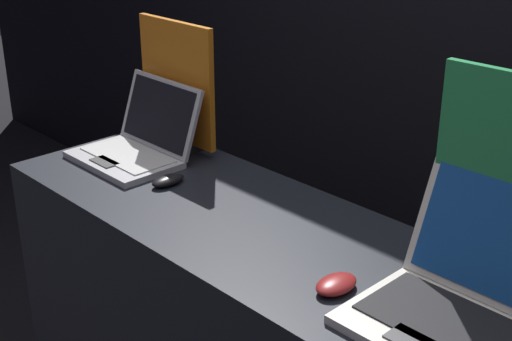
# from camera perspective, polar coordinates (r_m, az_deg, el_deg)

# --- Properties ---
(wall_back) EXTENTS (8.00, 0.05, 2.80)m
(wall_back) POSITION_cam_1_polar(r_m,az_deg,el_deg) (2.66, 19.33, 12.54)
(wall_back) COLOR black
(wall_back) RESTS_ON ground_plane
(laptop_front) EXTENTS (0.35, 0.31, 0.24)m
(laptop_front) POSITION_cam_1_polar(r_m,az_deg,el_deg) (2.29, -9.43, 2.32)
(laptop_front) COLOR #B7B7BC
(laptop_front) RESTS_ON display_counter
(mouse_front) EXTENTS (0.06, 0.11, 0.03)m
(mouse_front) POSITION_cam_1_polar(r_m,az_deg,el_deg) (2.10, -7.06, -0.77)
(mouse_front) COLOR black
(mouse_front) RESTS_ON display_counter
(promo_stand_front) EXTENTS (0.35, 0.07, 0.42)m
(promo_stand_front) POSITION_cam_1_polar(r_m,az_deg,el_deg) (2.34, -6.32, 6.58)
(promo_stand_front) COLOR black
(promo_stand_front) RESTS_ON display_counter
(laptop_back) EXTENTS (0.35, 0.38, 0.28)m
(laptop_back) POSITION_cam_1_polar(r_m,az_deg,el_deg) (1.52, 15.89, -9.25)
(laptop_back) COLOR silver
(laptop_back) RESTS_ON display_counter
(mouse_back) EXTENTS (0.07, 0.11, 0.03)m
(mouse_back) POSITION_cam_1_polar(r_m,az_deg,el_deg) (1.59, 6.44, -9.03)
(mouse_back) COLOR maroon
(mouse_back) RESTS_ON display_counter
(promo_stand_back) EXTENTS (0.34, 0.07, 0.49)m
(promo_stand_back) POSITION_cam_1_polar(r_m,az_deg,el_deg) (1.57, 19.52, -1.70)
(promo_stand_back) COLOR black
(promo_stand_back) RESTS_ON display_counter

